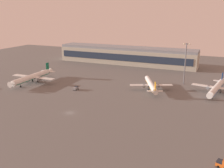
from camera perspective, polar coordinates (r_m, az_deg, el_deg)
name	(u,v)px	position (r m, az deg, el deg)	size (l,w,h in m)	color
ground_plane	(70,113)	(132.13, -9.37, -6.33)	(416.00, 416.00, 0.00)	#605E5B
terminal_building	(126,55)	(251.25, 3.17, 6.37)	(134.03, 22.40, 16.40)	#B2AD99
airplane_near_gate	(33,77)	(191.51, -17.18, 1.50)	(34.13, 43.91, 11.28)	silver
airplane_mid_apron	(151,85)	(168.60, 8.66, -0.15)	(26.41, 33.43, 9.10)	silver
airplane_terminal_side	(217,88)	(171.91, 22.21, -0.73)	(30.81, 39.43, 10.13)	silver
baggage_tractor	(76,88)	(168.83, -8.03, -0.90)	(2.26, 4.26, 2.25)	gray
apron_light_east	(185,61)	(184.10, 15.96, 4.86)	(4.80, 0.90, 28.68)	slate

